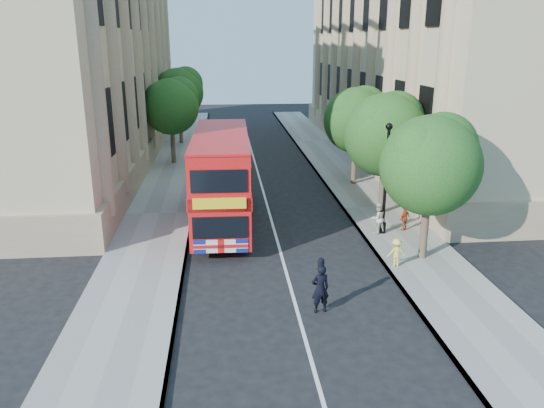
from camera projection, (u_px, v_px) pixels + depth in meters
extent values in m
plane|color=black|center=(294.00, 299.00, 18.77)|extent=(120.00, 120.00, 0.00)
cube|color=gray|center=(374.00, 208.00, 28.78)|extent=(3.50, 80.00, 0.12)
cube|color=gray|center=(160.00, 214.00, 27.75)|extent=(3.50, 80.00, 0.12)
cube|color=#C5B488|center=(434.00, 37.00, 40.17)|extent=(12.00, 38.00, 18.00)
cube|color=#C5B488|center=(59.00, 37.00, 37.71)|extent=(12.00, 38.00, 18.00)
cylinder|color=#473828|center=(425.00, 227.00, 21.72)|extent=(0.32, 0.32, 2.86)
sphere|color=#214818|center=(430.00, 165.00, 20.95)|extent=(4.00, 4.00, 4.00)
sphere|color=#214818|center=(442.00, 147.00, 21.19)|extent=(2.80, 2.80, 2.80)
sphere|color=#214818|center=(422.00, 154.00, 20.47)|extent=(2.60, 2.60, 2.60)
cylinder|color=#473828|center=(382.00, 187.00, 27.41)|extent=(0.32, 0.32, 2.99)
sphere|color=#214818|center=(385.00, 135.00, 26.60)|extent=(4.20, 4.20, 4.20)
sphere|color=#214818|center=(396.00, 120.00, 26.84)|extent=(2.94, 2.94, 2.94)
sphere|color=#214818|center=(378.00, 125.00, 26.11)|extent=(2.73, 2.73, 2.73)
cylinder|color=#473828|center=(354.00, 163.00, 33.13)|extent=(0.32, 0.32, 2.90)
sphere|color=#214818|center=(356.00, 120.00, 32.35)|extent=(4.00, 4.00, 4.00)
sphere|color=#214818|center=(365.00, 108.00, 32.58)|extent=(2.80, 2.80, 2.80)
sphere|color=#214818|center=(350.00, 112.00, 31.86)|extent=(2.60, 2.60, 2.60)
cylinder|color=#473828|center=(173.00, 144.00, 38.72)|extent=(0.32, 0.32, 2.99)
sphere|color=#214818|center=(171.00, 107.00, 37.92)|extent=(4.00, 4.00, 4.00)
sphere|color=#214818|center=(179.00, 96.00, 38.15)|extent=(2.80, 2.80, 2.80)
sphere|color=#214818|center=(163.00, 100.00, 37.42)|extent=(2.60, 2.60, 2.60)
cylinder|color=#473828|center=(181.00, 126.00, 46.30)|extent=(0.32, 0.32, 3.17)
sphere|color=#214818|center=(179.00, 93.00, 45.45)|extent=(4.20, 4.20, 4.20)
sphere|color=#214818|center=(186.00, 84.00, 45.67)|extent=(2.94, 2.94, 2.94)
sphere|color=#214818|center=(172.00, 86.00, 44.95)|extent=(2.73, 2.73, 2.73)
cylinder|color=black|center=(383.00, 228.00, 24.82)|extent=(0.30, 0.30, 0.50)
cylinder|color=black|center=(386.00, 181.00, 24.15)|extent=(0.14, 0.14, 5.00)
sphere|color=black|center=(389.00, 127.00, 23.41)|extent=(0.32, 0.32, 0.32)
cube|color=red|center=(222.00, 177.00, 25.61)|extent=(2.73, 9.68, 4.01)
cube|color=black|center=(222.00, 194.00, 25.87)|extent=(2.78, 9.08, 0.91)
cube|color=black|center=(221.00, 156.00, 25.31)|extent=(2.78, 9.08, 0.91)
cube|color=yellow|center=(219.00, 203.00, 20.99)|extent=(2.13, 0.12, 0.46)
cylinder|color=black|center=(195.00, 240.00, 22.87)|extent=(0.30, 1.02, 1.01)
cylinder|color=black|center=(248.00, 239.00, 23.03)|extent=(0.30, 1.02, 1.01)
cylinder|color=black|center=(203.00, 197.00, 29.15)|extent=(0.30, 1.02, 1.01)
cylinder|color=black|center=(244.00, 196.00, 29.31)|extent=(0.30, 1.02, 1.01)
cube|color=black|center=(234.00, 189.00, 27.92)|extent=(1.91, 1.73, 1.96)
cube|color=black|center=(234.00, 189.00, 27.09)|extent=(1.69, 0.14, 0.65)
cube|color=black|center=(234.00, 176.00, 29.82)|extent=(1.94, 3.04, 2.34)
cube|color=black|center=(234.00, 198.00, 29.62)|extent=(1.79, 4.53, 0.23)
cylinder|color=black|center=(218.00, 206.00, 28.04)|extent=(0.22, 0.75, 0.75)
cylinder|color=black|center=(250.00, 205.00, 28.15)|extent=(0.22, 0.75, 0.75)
cylinder|color=black|center=(220.00, 190.00, 30.98)|extent=(0.22, 0.75, 0.75)
cylinder|color=black|center=(249.00, 190.00, 31.09)|extent=(0.22, 0.75, 0.75)
imported|color=black|center=(320.00, 289.00, 17.64)|extent=(0.68, 0.51, 1.70)
imported|color=beige|center=(378.00, 218.00, 24.60)|extent=(0.86, 0.76, 1.48)
imported|color=#C05221|center=(405.00, 218.00, 25.07)|extent=(0.73, 0.63, 1.18)
imported|color=#F2DF52|center=(396.00, 252.00, 21.05)|extent=(0.76, 0.46, 1.15)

